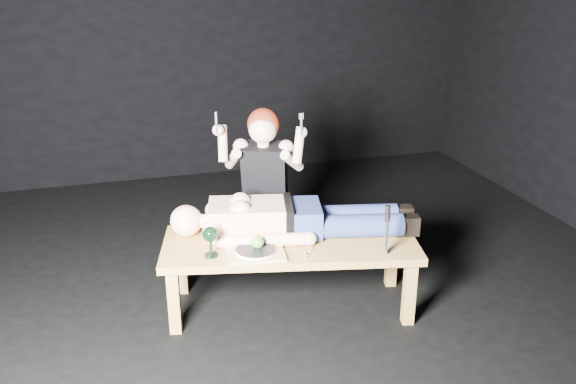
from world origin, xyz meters
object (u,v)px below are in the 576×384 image
at_px(kneeling_woman, 266,186).
at_px(carving_knife, 387,230).
at_px(table, 290,275).
at_px(serving_tray, 255,253).
at_px(lying_man, 296,214).
at_px(goblet, 211,242).

bearing_deg(kneeling_woman, carving_knife, -40.70).
xyz_separation_m(table, carving_knife, (0.48, -0.31, 0.38)).
xyz_separation_m(kneeling_woman, serving_tray, (-0.25, -0.71, -0.13)).
bearing_deg(serving_tray, lying_man, 35.37).
bearing_deg(kneeling_woman, table, -68.68).
relative_size(lying_man, goblet, 7.86).
relative_size(kneeling_woman, serving_tray, 3.58).
relative_size(lying_man, serving_tray, 4.33).
height_order(table, serving_tray, serving_tray).
xyz_separation_m(table, lying_man, (0.07, 0.11, 0.35)).
height_order(serving_tray, goblet, goblet).
height_order(table, kneeling_woman, kneeling_woman).
bearing_deg(goblet, table, 6.79).
xyz_separation_m(table, kneeling_woman, (0.00, 0.59, 0.37)).
bearing_deg(table, carving_knife, -20.90).
relative_size(lying_man, carving_knife, 4.76).
distance_m(table, lying_man, 0.37).
height_order(table, carving_knife, carving_knife).
xyz_separation_m(goblet, carving_knife, (0.97, -0.25, 0.06)).
bearing_deg(lying_man, carving_knife, -33.68).
height_order(kneeling_woman, goblet, kneeling_woman).
distance_m(kneeling_woman, goblet, 0.82).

